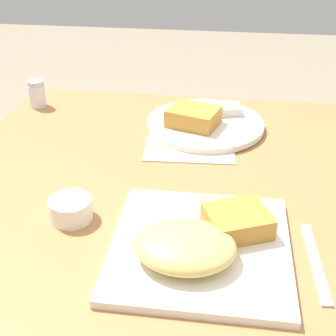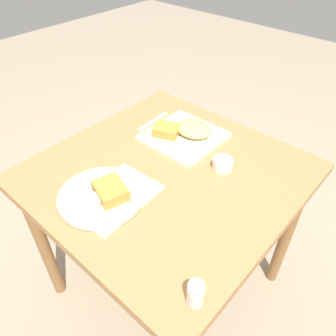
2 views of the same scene
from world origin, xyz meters
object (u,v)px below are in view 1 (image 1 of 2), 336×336
object	(u,v)px
plate_square_near	(200,243)
plate_oval_far	(203,121)
sauce_ramekin	(71,209)
butter_knife	(315,262)
salt_shaker	(37,95)

from	to	relation	value
plate_square_near	plate_oval_far	world-z (taller)	plate_square_near
sauce_ramekin	butter_knife	size ratio (longest dim) A/B	0.41
plate_square_near	plate_oval_far	bearing A→B (deg)	93.15
plate_oval_far	butter_knife	distance (m)	0.49
salt_shaker	butter_knife	bearing A→B (deg)	-39.06
salt_shaker	plate_oval_far	bearing A→B (deg)	-9.44
plate_square_near	plate_oval_far	size ratio (longest dim) A/B	1.01
plate_square_near	plate_oval_far	xyz separation A→B (m)	(-0.02, 0.45, -0.00)
plate_square_near	butter_knife	xyz separation A→B (m)	(0.18, 0.00, -0.02)
plate_oval_far	sauce_ramekin	distance (m)	0.43
sauce_ramekin	butter_knife	xyz separation A→B (m)	(0.40, -0.06, -0.02)
sauce_ramekin	salt_shaker	distance (m)	0.51
plate_oval_far	sauce_ramekin	size ratio (longest dim) A/B	3.78
sauce_ramekin	butter_knife	world-z (taller)	sauce_ramekin
plate_square_near	sauce_ramekin	xyz separation A→B (m)	(-0.22, 0.06, -0.00)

